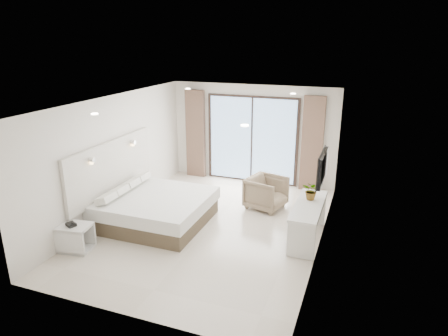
{
  "coord_description": "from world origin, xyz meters",
  "views": [
    {
      "loc": [
        2.98,
        -7.19,
        3.89
      ],
      "look_at": [
        0.17,
        0.4,
        1.23
      ],
      "focal_mm": 32.0,
      "sensor_mm": 36.0,
      "label": 1
    }
  ],
  "objects": [
    {
      "name": "bed",
      "position": [
        -1.21,
        -0.21,
        0.32
      ],
      "size": [
        2.2,
        2.1,
        0.75
      ],
      "color": "brown",
      "rests_on": "ground"
    },
    {
      "name": "phone",
      "position": [
        -2.06,
        -1.85,
        0.55
      ],
      "size": [
        0.23,
        0.21,
        0.06
      ],
      "primitive_type": "cube",
      "rotation": [
        0.0,
        0.0,
        -0.41
      ],
      "color": "black",
      "rests_on": "nightstand"
    },
    {
      "name": "nightstand",
      "position": [
        -2.02,
        -1.8,
        0.26
      ],
      "size": [
        0.63,
        0.54,
        0.52
      ],
      "rotation": [
        0.0,
        0.0,
        0.14
      ],
      "color": "silver",
      "rests_on": "ground"
    },
    {
      "name": "ground",
      "position": [
        0.0,
        0.0,
        0.0
      ],
      "size": [
        6.2,
        6.2,
        0.0
      ],
      "primitive_type": "plane",
      "color": "beige",
      "rests_on": "ground"
    },
    {
      "name": "console_desk",
      "position": [
        2.04,
        0.14,
        0.57
      ],
      "size": [
        0.53,
        1.69,
        0.77
      ],
      "color": "silver",
      "rests_on": "ground"
    },
    {
      "name": "armchair",
      "position": [
        0.86,
        1.39,
        0.42
      ],
      "size": [
        0.95,
        0.99,
        0.84
      ],
      "primitive_type": "imported",
      "rotation": [
        0.0,
        0.0,
        1.31
      ],
      "color": "#7E6652",
      "rests_on": "ground"
    },
    {
      "name": "room_shell",
      "position": [
        -0.2,
        0.73,
        1.58
      ],
      "size": [
        4.62,
        6.22,
        2.72
      ],
      "color": "silver",
      "rests_on": "ground"
    },
    {
      "name": "plant",
      "position": [
        2.04,
        0.41,
        0.92
      ],
      "size": [
        0.45,
        0.47,
        0.29
      ],
      "primitive_type": "imported",
      "rotation": [
        0.0,
        0.0,
        -0.38
      ],
      "color": "#33662D",
      "rests_on": "console_desk"
    }
  ]
}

